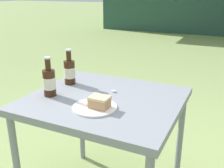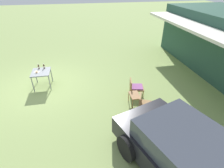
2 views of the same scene
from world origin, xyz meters
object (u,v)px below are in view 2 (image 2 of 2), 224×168
Objects in this scene: wicker_chair_plain at (145,103)px; cola_bottle_near at (44,67)px; cola_bottle_far at (39,67)px; patio_table at (41,73)px; cake_on_plate at (37,72)px; parked_car at (195,163)px; wicker_chair_cushioned at (135,87)px; garden_side_table at (135,96)px.

wicker_chair_plain is 3.09× the size of cola_bottle_near.
cola_bottle_far is at bearing 78.50° from wicker_chair_plain.
patio_table is 3.66× the size of cake_on_plate.
parked_car is 6.66× the size of wicker_chair_plain.
parked_car is 6.66× the size of wicker_chair_cushioned.
wicker_chair_cushioned is (-3.72, -0.19, -0.23)m from parked_car.
wicker_chair_plain is 0.57m from garden_side_table.
cola_bottle_near is at bearing 160.05° from patio_table.
cake_on_plate is at bearing 82.06° from wicker_chair_plain.
parked_car is 6.89m from cola_bottle_far.
parked_car is 6.77m from cola_bottle_near.
parked_car reaches higher than patio_table.
patio_table reaches higher than wicker_chair_plain.
cake_on_plate is at bearing -118.37° from garden_side_table.
wicker_chair_plain is at bearing 165.47° from parked_car.
cola_bottle_near is at bearing 142.60° from cake_on_plate.
cola_bottle_far is (0.01, -0.22, 0.00)m from cola_bottle_near.
cola_bottle_far is (-0.30, -0.11, 0.16)m from patio_table.
cake_on_plate reaches higher than patio_table.
garden_side_table is at bearing 61.63° from cake_on_plate.
parked_car is at bearing -150.58° from wicker_chair_plain.
patio_table is 0.36m from cola_bottle_far.
cake_on_plate is 0.44m from cola_bottle_near.
garden_side_table is 2.38× the size of cola_bottle_near.
cola_bottle_near is (-0.35, 0.27, 0.06)m from cake_on_plate.
cola_bottle_near reaches higher than garden_side_table.
cake_on_plate is 1.02× the size of cola_bottle_far.
patio_table is 0.37m from cola_bottle_near.
cake_on_plate is 0.34m from cola_bottle_far.
parked_car is 20.55× the size of cola_bottle_far.
wicker_chair_plain is 4.75m from cake_on_plate.
parked_car reaches higher than cake_on_plate.
cola_bottle_near is (-1.80, -3.73, 0.43)m from wicker_chair_cushioned.
cake_on_plate is at bearing -7.17° from cola_bottle_far.
cola_bottle_far reaches higher than wicker_chair_plain.
garden_side_table is 4.27m from cola_bottle_near.
wicker_chair_plain is 1.30× the size of garden_side_table.
cola_bottle_far reaches higher than wicker_chair_cushioned.
cake_on_plate is at bearing -160.03° from parked_car.
wicker_chair_cushioned is 3.04× the size of cake_on_plate.
cola_bottle_near reaches higher than wicker_chair_cushioned.
wicker_chair_cushioned is 1.12m from wicker_chair_plain.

